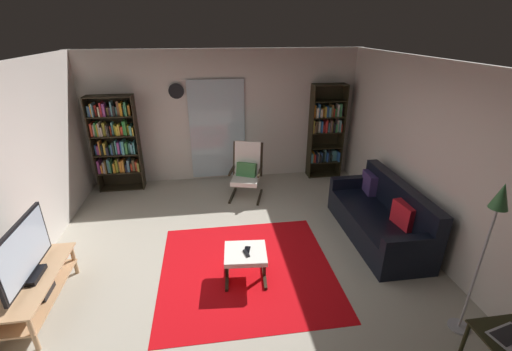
{
  "coord_description": "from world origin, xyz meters",
  "views": [
    {
      "loc": [
        -0.31,
        -3.84,
        2.98
      ],
      "look_at": [
        0.35,
        0.76,
        0.93
      ],
      "focal_mm": 23.86,
      "sensor_mm": 36.0,
      "label": 1
    }
  ],
  "objects_px": {
    "tv_remote": "(246,253)",
    "lounge_armchair": "(247,169)",
    "tv_stand": "(36,288)",
    "floor_lamp_by_sofa": "(493,222)",
    "side_table": "(508,347)",
    "wall_clock": "(176,91)",
    "bookshelf_near_tv": "(116,141)",
    "television": "(24,253)",
    "cell_phone": "(247,250)",
    "leather_sofa": "(381,218)",
    "bookshelf_near_sofa": "(325,131)",
    "ottoman": "(245,256)"
  },
  "relations": [
    {
      "from": "television",
      "to": "bookshelf_near_tv",
      "type": "xyz_separation_m",
      "value": [
        0.26,
        3.17,
        0.21
      ]
    },
    {
      "from": "bookshelf_near_sofa",
      "to": "ottoman",
      "type": "xyz_separation_m",
      "value": [
        -2.03,
        -3.07,
        -0.64
      ]
    },
    {
      "from": "wall_clock",
      "to": "bookshelf_near_tv",
      "type": "bearing_deg",
      "value": -170.44
    },
    {
      "from": "tv_remote",
      "to": "floor_lamp_by_sofa",
      "type": "height_order",
      "value": "floor_lamp_by_sofa"
    },
    {
      "from": "bookshelf_near_sofa",
      "to": "lounge_armchair",
      "type": "distance_m",
      "value": 1.93
    },
    {
      "from": "tv_stand",
      "to": "lounge_armchair",
      "type": "height_order",
      "value": "lounge_armchair"
    },
    {
      "from": "tv_stand",
      "to": "floor_lamp_by_sofa",
      "type": "distance_m",
      "value": 4.78
    },
    {
      "from": "floor_lamp_by_sofa",
      "to": "tv_remote",
      "type": "bearing_deg",
      "value": 154.1
    },
    {
      "from": "leather_sofa",
      "to": "floor_lamp_by_sofa",
      "type": "relative_size",
      "value": 1.15
    },
    {
      "from": "leather_sofa",
      "to": "ottoman",
      "type": "xyz_separation_m",
      "value": [
        -2.14,
        -0.66,
        0.03
      ]
    },
    {
      "from": "wall_clock",
      "to": "ottoman",
      "type": "bearing_deg",
      "value": -73.82
    },
    {
      "from": "lounge_armchair",
      "to": "floor_lamp_by_sofa",
      "type": "height_order",
      "value": "floor_lamp_by_sofa"
    },
    {
      "from": "television",
      "to": "bookshelf_near_sofa",
      "type": "xyz_separation_m",
      "value": [
        4.41,
        3.24,
        0.22
      ]
    },
    {
      "from": "bookshelf_near_tv",
      "to": "lounge_armchair",
      "type": "distance_m",
      "value": 2.55
    },
    {
      "from": "television",
      "to": "cell_phone",
      "type": "relative_size",
      "value": 7.36
    },
    {
      "from": "cell_phone",
      "to": "floor_lamp_by_sofa",
      "type": "distance_m",
      "value": 2.6
    },
    {
      "from": "tv_stand",
      "to": "wall_clock",
      "type": "relative_size",
      "value": 4.38
    },
    {
      "from": "cell_phone",
      "to": "wall_clock",
      "type": "bearing_deg",
      "value": 121.71
    },
    {
      "from": "television",
      "to": "cell_phone",
      "type": "xyz_separation_m",
      "value": [
        2.41,
        0.2,
        -0.35
      ]
    },
    {
      "from": "lounge_armchair",
      "to": "floor_lamp_by_sofa",
      "type": "distance_m",
      "value": 4.01
    },
    {
      "from": "bookshelf_near_tv",
      "to": "leather_sofa",
      "type": "bearing_deg",
      "value": -28.75
    },
    {
      "from": "leather_sofa",
      "to": "lounge_armchair",
      "type": "relative_size",
      "value": 1.93
    },
    {
      "from": "ottoman",
      "to": "bookshelf_near_tv",
      "type": "bearing_deg",
      "value": 125.27
    },
    {
      "from": "tv_remote",
      "to": "cell_phone",
      "type": "xyz_separation_m",
      "value": [
        0.02,
        0.07,
        -0.0
      ]
    },
    {
      "from": "bookshelf_near_tv",
      "to": "tv_remote",
      "type": "xyz_separation_m",
      "value": [
        2.13,
        -3.05,
        -0.56
      ]
    },
    {
      "from": "television",
      "to": "lounge_armchair",
      "type": "distance_m",
      "value": 3.68
    },
    {
      "from": "ottoman",
      "to": "tv_stand",
      "type": "bearing_deg",
      "value": -175.85
    },
    {
      "from": "tv_remote",
      "to": "cell_phone",
      "type": "relative_size",
      "value": 1.03
    },
    {
      "from": "tv_stand",
      "to": "leather_sofa",
      "type": "relative_size",
      "value": 0.64
    },
    {
      "from": "ottoman",
      "to": "wall_clock",
      "type": "height_order",
      "value": "wall_clock"
    },
    {
      "from": "tv_remote",
      "to": "floor_lamp_by_sofa",
      "type": "distance_m",
      "value": 2.59
    },
    {
      "from": "bookshelf_near_tv",
      "to": "cell_phone",
      "type": "bearing_deg",
      "value": -54.16
    },
    {
      "from": "leather_sofa",
      "to": "tv_remote",
      "type": "xyz_separation_m",
      "value": [
        -2.13,
        -0.71,
        0.11
      ]
    },
    {
      "from": "tv_stand",
      "to": "television",
      "type": "height_order",
      "value": "television"
    },
    {
      "from": "tv_stand",
      "to": "leather_sofa",
      "type": "xyz_separation_m",
      "value": [
        4.52,
        0.84,
        0.02
      ]
    },
    {
      "from": "lounge_armchair",
      "to": "tv_remote",
      "type": "relative_size",
      "value": 7.1
    },
    {
      "from": "ottoman",
      "to": "lounge_armchair",
      "type": "bearing_deg",
      "value": 82.83
    },
    {
      "from": "bookshelf_near_tv",
      "to": "cell_phone",
      "type": "height_order",
      "value": "bookshelf_near_tv"
    },
    {
      "from": "ottoman",
      "to": "wall_clock",
      "type": "relative_size",
      "value": 1.92
    },
    {
      "from": "tv_stand",
      "to": "bookshelf_near_sofa",
      "type": "relative_size",
      "value": 0.66
    },
    {
      "from": "lounge_armchair",
      "to": "floor_lamp_by_sofa",
      "type": "relative_size",
      "value": 0.59
    },
    {
      "from": "cell_phone",
      "to": "side_table",
      "type": "xyz_separation_m",
      "value": [
        2.09,
        -1.71,
        -0.01
      ]
    },
    {
      "from": "cell_phone",
      "to": "wall_clock",
      "type": "height_order",
      "value": "wall_clock"
    },
    {
      "from": "side_table",
      "to": "wall_clock",
      "type": "xyz_separation_m",
      "value": [
        -3.05,
        4.89,
        1.44
      ]
    },
    {
      "from": "side_table",
      "to": "bookshelf_near_sofa",
      "type": "bearing_deg",
      "value": 91.1
    },
    {
      "from": "bookshelf_near_tv",
      "to": "floor_lamp_by_sofa",
      "type": "height_order",
      "value": "bookshelf_near_tv"
    },
    {
      "from": "tv_remote",
      "to": "lounge_armchair",
      "type": "bearing_deg",
      "value": 67.71
    },
    {
      "from": "bookshelf_near_tv",
      "to": "ottoman",
      "type": "distance_m",
      "value": 3.73
    },
    {
      "from": "television",
      "to": "leather_sofa",
      "type": "distance_m",
      "value": 4.62
    },
    {
      "from": "ottoman",
      "to": "side_table",
      "type": "xyz_separation_m",
      "value": [
        2.12,
        -1.69,
        0.07
      ]
    }
  ]
}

